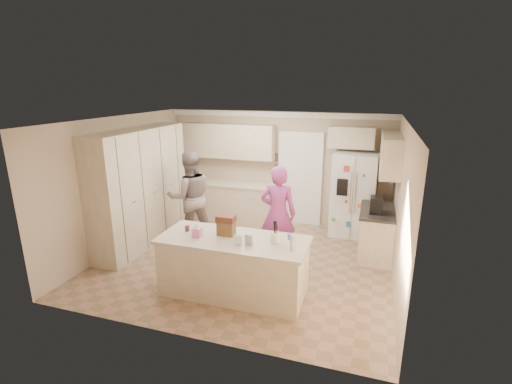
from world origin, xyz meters
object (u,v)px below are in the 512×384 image
(island_base, at_px, (234,267))
(teen_boy, at_px, (190,197))
(coffee_maker, at_px, (376,205))
(utensil_crock, at_px, (275,238))
(dollhouse_body, at_px, (226,228))
(teen_girl, at_px, (278,214))
(tissue_box, at_px, (197,232))
(refrigerator, at_px, (354,195))

(island_base, bearing_deg, teen_boy, 133.64)
(coffee_maker, xyz_separation_m, utensil_crock, (-1.40, -1.85, -0.07))
(island_base, bearing_deg, dollhouse_body, 146.31)
(island_base, distance_m, teen_girl, 1.48)
(coffee_maker, relative_size, utensil_crock, 2.00)
(tissue_box, relative_size, dollhouse_body, 0.54)
(tissue_box, height_order, teen_girl, teen_girl)
(refrigerator, relative_size, teen_boy, 0.94)
(tissue_box, bearing_deg, coffee_maker, 37.57)
(island_base, bearing_deg, teen_girl, 75.59)
(teen_boy, bearing_deg, teen_girl, 134.47)
(refrigerator, bearing_deg, dollhouse_body, -117.87)
(coffee_maker, bearing_deg, teen_girl, -162.48)
(island_base, relative_size, dollhouse_body, 8.46)
(refrigerator, xyz_separation_m, island_base, (-1.59, -3.01, -0.46))
(coffee_maker, bearing_deg, island_base, -137.17)
(dollhouse_body, height_order, teen_boy, teen_boy)
(island_base, xyz_separation_m, dollhouse_body, (-0.15, 0.10, 0.60))
(dollhouse_body, bearing_deg, refrigerator, 59.13)
(coffee_maker, height_order, dollhouse_body, coffee_maker)
(coffee_maker, distance_m, tissue_box, 3.28)
(utensil_crock, relative_size, teen_girl, 0.08)
(tissue_box, bearing_deg, teen_boy, 120.49)
(island_base, relative_size, teen_girl, 1.22)
(utensil_crock, bearing_deg, tissue_box, -172.87)
(refrigerator, bearing_deg, utensil_crock, -104.63)
(coffee_maker, height_order, teen_boy, teen_boy)
(tissue_box, bearing_deg, utensil_crock, 7.13)
(island_base, distance_m, teen_boy, 2.36)
(refrigerator, distance_m, coffee_maker, 1.22)
(dollhouse_body, relative_size, teen_girl, 0.14)
(utensil_crock, height_order, teen_boy, teen_boy)
(island_base, xyz_separation_m, teen_girl, (0.35, 1.36, 0.46))
(refrigerator, distance_m, island_base, 3.44)
(coffee_maker, relative_size, teen_boy, 0.16)
(coffee_maker, xyz_separation_m, teen_boy, (-3.64, -0.23, -0.12))
(teen_girl, bearing_deg, dollhouse_body, 63.45)
(refrigerator, xyz_separation_m, teen_boy, (-3.18, -1.34, 0.05))
(teen_girl, bearing_deg, utensil_crock, 97.91)
(utensil_crock, bearing_deg, refrigerator, 72.37)
(coffee_maker, distance_m, utensil_crock, 2.32)
(island_base, height_order, dollhouse_body, dollhouse_body)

